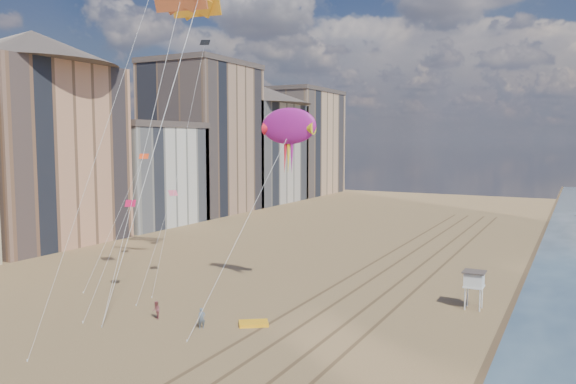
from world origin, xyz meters
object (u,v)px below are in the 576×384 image
at_px(lifeguard_stand, 474,280).
at_px(grounded_kite, 254,323).
at_px(show_kite, 288,127).
at_px(kite_flyer_a, 202,318).
at_px(kite_flyer_b, 156,310).

height_order(lifeguard_stand, grounded_kite, lifeguard_stand).
height_order(show_kite, kite_flyer_a, show_kite).
bearing_deg(grounded_kite, show_kite, 63.63).
relative_size(lifeguard_stand, kite_flyer_a, 2.06).
relative_size(lifeguard_stand, kite_flyer_b, 2.22).
relative_size(grounded_kite, kite_flyer_a, 1.41).
distance_m(grounded_kite, kite_flyer_b, 7.89).
distance_m(lifeguard_stand, show_kite, 20.26).
xyz_separation_m(kite_flyer_a, kite_flyer_b, (-4.48, 0.14, -0.06)).
height_order(grounded_kite, kite_flyer_a, kite_flyer_a).
distance_m(show_kite, kite_flyer_a, 17.83).
xyz_separation_m(grounded_kite, show_kite, (-1.13, 7.88, 15.06)).
bearing_deg(lifeguard_stand, grounded_kite, -139.55).
bearing_deg(lifeguard_stand, kite_flyer_a, -139.82).
xyz_separation_m(grounded_kite, kite_flyer_a, (-3.04, -2.46, 0.65)).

